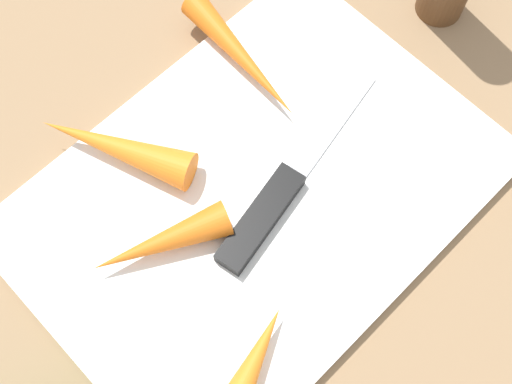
{
  "coord_description": "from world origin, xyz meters",
  "views": [
    {
      "loc": [
        0.13,
        0.13,
        0.48
      ],
      "look_at": [
        0.0,
        0.0,
        0.01
      ],
      "focal_mm": 46.03,
      "sensor_mm": 36.0,
      "label": 1
    }
  ],
  "objects_px": {
    "carrot_longest": "(241,57)",
    "carrot_long": "(116,147)",
    "knife": "(271,205)",
    "carrot_shortest": "(251,368)",
    "cutting_board": "(256,195)",
    "carrot_short": "(161,243)"
  },
  "relations": [
    {
      "from": "cutting_board",
      "to": "knife",
      "type": "xyz_separation_m",
      "value": [
        0.0,
        0.02,
        0.01
      ]
    },
    {
      "from": "knife",
      "to": "carrot_short",
      "type": "xyz_separation_m",
      "value": [
        0.08,
        -0.03,
        0.01
      ]
    },
    {
      "from": "carrot_longest",
      "to": "carrot_long",
      "type": "height_order",
      "value": "carrot_long"
    },
    {
      "from": "knife",
      "to": "carrot_shortest",
      "type": "distance_m",
      "value": 0.12
    },
    {
      "from": "cutting_board",
      "to": "carrot_shortest",
      "type": "xyz_separation_m",
      "value": [
        0.1,
        0.09,
        0.02
      ]
    },
    {
      "from": "carrot_short",
      "to": "carrot_longest",
      "type": "bearing_deg",
      "value": -131.87
    },
    {
      "from": "carrot_longest",
      "to": "carrot_short",
      "type": "bearing_deg",
      "value": -57.45
    },
    {
      "from": "carrot_shortest",
      "to": "carrot_short",
      "type": "relative_size",
      "value": 0.88
    },
    {
      "from": "carrot_long",
      "to": "knife",
      "type": "bearing_deg",
      "value": 179.71
    },
    {
      "from": "carrot_shortest",
      "to": "carrot_short",
      "type": "bearing_deg",
      "value": 62.89
    },
    {
      "from": "knife",
      "to": "carrot_longest",
      "type": "xyz_separation_m",
      "value": [
        -0.07,
        -0.11,
        0.01
      ]
    },
    {
      "from": "cutting_board",
      "to": "knife",
      "type": "height_order",
      "value": "knife"
    },
    {
      "from": "cutting_board",
      "to": "carrot_longest",
      "type": "distance_m",
      "value": 0.12
    },
    {
      "from": "carrot_short",
      "to": "carrot_long",
      "type": "bearing_deg",
      "value": -85.39
    },
    {
      "from": "cutting_board",
      "to": "carrot_long",
      "type": "distance_m",
      "value": 0.11
    },
    {
      "from": "cutting_board",
      "to": "knife",
      "type": "bearing_deg",
      "value": 86.88
    },
    {
      "from": "carrot_longest",
      "to": "carrot_long",
      "type": "xyz_separation_m",
      "value": [
        0.13,
        -0.01,
        0.0
      ]
    },
    {
      "from": "cutting_board",
      "to": "knife",
      "type": "distance_m",
      "value": 0.02
    },
    {
      "from": "carrot_longest",
      "to": "knife",
      "type": "bearing_deg",
      "value": -27.39
    },
    {
      "from": "carrot_long",
      "to": "carrot_longest",
      "type": "bearing_deg",
      "value": -119.02
    },
    {
      "from": "carrot_short",
      "to": "carrot_long",
      "type": "distance_m",
      "value": 0.09
    },
    {
      "from": "carrot_longest",
      "to": "carrot_shortest",
      "type": "bearing_deg",
      "value": -35.72
    }
  ]
}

